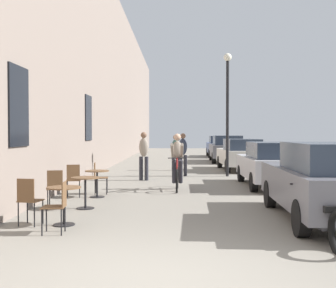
{
  "coord_description": "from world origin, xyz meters",
  "views": [
    {
      "loc": [
        0.13,
        -4.99,
        1.73
      ],
      "look_at": [
        -0.2,
        12.69,
        1.28
      ],
      "focal_mm": 46.03,
      "sensor_mm": 36.0,
      "label": 1
    }
  ],
  "objects_px": {
    "cafe_chair_far_toward_wall": "(73,178)",
    "parked_car_nearest": "(327,181)",
    "cafe_chair_mid_toward_street": "(55,186)",
    "cafe_table_far": "(97,178)",
    "pedestrian_near": "(144,153)",
    "parked_car_third": "(240,154)",
    "parked_car_fourth": "(226,148)",
    "parked_car_second": "(271,164)",
    "cafe_table_near": "(64,197)",
    "parked_motorcycle": "(321,217)",
    "cafe_chair_near_toward_street": "(29,198)",
    "pedestrian_far": "(175,150)",
    "parked_car_fifth": "(220,146)",
    "cafe_chair_near_toward_wall": "(58,204)",
    "street_lamp": "(228,98)",
    "cyclist_on_bicycle": "(177,163)",
    "cafe_chair_far_toward_street": "(98,176)",
    "cafe_table_mid": "(85,186)",
    "pedestrian_mid": "(183,152)"
  },
  "relations": [
    {
      "from": "pedestrian_far",
      "to": "parked_car_fifth",
      "type": "height_order",
      "value": "pedestrian_far"
    },
    {
      "from": "cafe_chair_far_toward_wall",
      "to": "parked_car_fourth",
      "type": "xyz_separation_m",
      "value": [
        5.75,
        14.18,
        0.3
      ]
    },
    {
      "from": "parked_car_nearest",
      "to": "cafe_table_near",
      "type": "bearing_deg",
      "value": -175.04
    },
    {
      "from": "cafe_table_near",
      "to": "cafe_table_mid",
      "type": "relative_size",
      "value": 1.0
    },
    {
      "from": "cafe_chair_mid_toward_street",
      "to": "cyclist_on_bicycle",
      "type": "height_order",
      "value": "cyclist_on_bicycle"
    },
    {
      "from": "cafe_chair_mid_toward_street",
      "to": "cafe_chair_far_toward_wall",
      "type": "distance_m",
      "value": 1.76
    },
    {
      "from": "parked_car_third",
      "to": "parked_car_fourth",
      "type": "distance_m",
      "value": 5.68
    },
    {
      "from": "parked_car_second",
      "to": "parked_car_third",
      "type": "distance_m",
      "value": 6.09
    },
    {
      "from": "cafe_table_mid",
      "to": "parked_motorcycle",
      "type": "height_order",
      "value": "parked_motorcycle"
    },
    {
      "from": "cafe_chair_mid_toward_street",
      "to": "parked_motorcycle",
      "type": "bearing_deg",
      "value": -29.72
    },
    {
      "from": "pedestrian_mid",
      "to": "parked_motorcycle",
      "type": "xyz_separation_m",
      "value": [
        2.02,
        -10.43,
        -0.57
      ]
    },
    {
      "from": "pedestrian_mid",
      "to": "parked_car_fourth",
      "type": "xyz_separation_m",
      "value": [
        2.72,
        8.37,
        -0.15
      ]
    },
    {
      "from": "cafe_chair_near_toward_street",
      "to": "cafe_chair_far_toward_wall",
      "type": "xyz_separation_m",
      "value": [
        -0.01,
        3.52,
        0.0
      ]
    },
    {
      "from": "parked_car_third",
      "to": "parked_car_second",
      "type": "bearing_deg",
      "value": -89.29
    },
    {
      "from": "pedestrian_near",
      "to": "parked_car_second",
      "type": "height_order",
      "value": "pedestrian_near"
    },
    {
      "from": "cafe_chair_near_toward_street",
      "to": "pedestrian_far",
      "type": "bearing_deg",
      "value": 77.21
    },
    {
      "from": "cyclist_on_bicycle",
      "to": "parked_car_third",
      "type": "distance_m",
      "value": 7.46
    },
    {
      "from": "cafe_table_near",
      "to": "parked_motorcycle",
      "type": "bearing_deg",
      "value": -15.1
    },
    {
      "from": "cafe_chair_far_toward_street",
      "to": "parked_car_third",
      "type": "height_order",
      "value": "parked_car_third"
    },
    {
      "from": "cafe_chair_mid_toward_street",
      "to": "cafe_chair_near_toward_street",
      "type": "bearing_deg",
      "value": -90.18
    },
    {
      "from": "parked_car_third",
      "to": "parked_car_fourth",
      "type": "height_order",
      "value": "parked_car_fourth"
    },
    {
      "from": "cafe_table_far",
      "to": "street_lamp",
      "type": "height_order",
      "value": "street_lamp"
    },
    {
      "from": "cafe_table_far",
      "to": "parked_motorcycle",
      "type": "xyz_separation_m",
      "value": [
        4.42,
        -4.7,
        -0.12
      ]
    },
    {
      "from": "parked_car_nearest",
      "to": "parked_car_third",
      "type": "bearing_deg",
      "value": 89.84
    },
    {
      "from": "street_lamp",
      "to": "cafe_table_near",
      "type": "bearing_deg",
      "value": -114.22
    },
    {
      "from": "cafe_chair_mid_toward_street",
      "to": "parked_car_third",
      "type": "xyz_separation_m",
      "value": [
        5.71,
        10.26,
        0.24
      ]
    },
    {
      "from": "cafe_chair_mid_toward_street",
      "to": "parked_car_fourth",
      "type": "relative_size",
      "value": 0.2
    },
    {
      "from": "cafe_chair_near_toward_wall",
      "to": "parked_car_third",
      "type": "distance_m",
      "value": 13.57
    },
    {
      "from": "cafe_chair_far_toward_street",
      "to": "cafe_chair_far_toward_wall",
      "type": "bearing_deg",
      "value": -128.04
    },
    {
      "from": "cyclist_on_bicycle",
      "to": "parked_car_third",
      "type": "bearing_deg",
      "value": 66.76
    },
    {
      "from": "parked_car_nearest",
      "to": "parked_car_fifth",
      "type": "relative_size",
      "value": 1.02
    },
    {
      "from": "cyclist_on_bicycle",
      "to": "street_lamp",
      "type": "distance_m",
      "value": 5.13
    },
    {
      "from": "cafe_table_mid",
      "to": "parked_car_nearest",
      "type": "xyz_separation_m",
      "value": [
        5.02,
        -1.32,
        0.28
      ]
    },
    {
      "from": "cafe_chair_near_toward_street",
      "to": "parked_car_nearest",
      "type": "distance_m",
      "value": 5.71
    },
    {
      "from": "cafe_chair_far_toward_street",
      "to": "parked_car_fourth",
      "type": "xyz_separation_m",
      "value": [
        5.2,
        13.48,
        0.3
      ]
    },
    {
      "from": "cafe_chair_near_toward_wall",
      "to": "pedestrian_far",
      "type": "distance_m",
      "value": 12.68
    },
    {
      "from": "pedestrian_far",
      "to": "parked_car_third",
      "type": "distance_m",
      "value": 3.02
    },
    {
      "from": "cafe_chair_far_toward_wall",
      "to": "parked_car_nearest",
      "type": "distance_m",
      "value": 6.45
    },
    {
      "from": "pedestrian_near",
      "to": "parked_motorcycle",
      "type": "relative_size",
      "value": 0.82
    },
    {
      "from": "cafe_chair_mid_toward_street",
      "to": "cafe_chair_far_toward_wall",
      "type": "relative_size",
      "value": 1.0
    },
    {
      "from": "cafe_table_near",
      "to": "cafe_chair_far_toward_street",
      "type": "distance_m",
      "value": 4.15
    },
    {
      "from": "cafe_table_far",
      "to": "parked_car_fifth",
      "type": "distance_m",
      "value": 20.5
    },
    {
      "from": "cafe_chair_near_toward_street",
      "to": "cafe_table_mid",
      "type": "distance_m",
      "value": 1.95
    },
    {
      "from": "cafe_table_far",
      "to": "cafe_chair_far_toward_street",
      "type": "relative_size",
      "value": 0.81
    },
    {
      "from": "cafe_chair_far_toward_street",
      "to": "pedestrian_near",
      "type": "xyz_separation_m",
      "value": [
        1.02,
        3.52,
        0.48
      ]
    },
    {
      "from": "cafe_chair_mid_toward_street",
      "to": "parked_car_second",
      "type": "distance_m",
      "value": 7.13
    },
    {
      "from": "cafe_table_far",
      "to": "street_lamp",
      "type": "xyz_separation_m",
      "value": [
        4.17,
        5.7,
        2.59
      ]
    },
    {
      "from": "cafe_chair_far_toward_street",
      "to": "parked_motorcycle",
      "type": "bearing_deg",
      "value": -49.87
    },
    {
      "from": "cafe_table_near",
      "to": "parked_car_nearest",
      "type": "bearing_deg",
      "value": 4.96
    },
    {
      "from": "cafe_table_far",
      "to": "pedestrian_near",
      "type": "height_order",
      "value": "pedestrian_near"
    }
  ]
}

